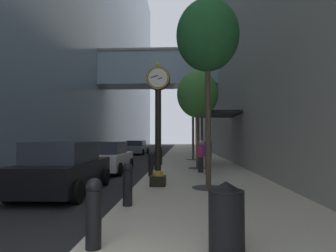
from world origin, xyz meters
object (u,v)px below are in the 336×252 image
Objects in this scene: bollard_nearest at (94,212)px; street_tree_mid_far at (193,92)px; pedestrian_walking at (208,154)px; bollard_second at (128,183)px; car_white_near at (108,157)px; car_grey_mid at (137,147)px; bollard_sixth at (160,156)px; car_black_far at (65,168)px; trash_bin at (226,217)px; bollard_fifth at (157,159)px; bollard_fourth at (151,163)px; street_tree_near at (208,37)px; pedestrian_by_clock at (201,155)px; street_clock at (158,118)px; street_tree_mid_near at (197,94)px.

street_tree_mid_far reaches higher than bollard_nearest.
bollard_second is at bearing -112.97° from pedestrian_walking.
car_white_near is 16.45m from car_grey_mid.
bollard_sixth is (0.00, 10.78, 0.00)m from bollard_second.
bollard_second is 0.23× the size of car_black_far.
bollard_sixth is 1.01× the size of trash_bin.
car_grey_mid reaches higher than bollard_sixth.
bollard_fifth is at bearing 66.95° from car_black_far.
bollard_nearest is 1.00× the size of bollard_sixth.
trash_bin is at bearing -66.65° from car_white_near.
bollard_fourth is (0.00, 8.09, 0.00)m from bollard_nearest.
bollard_fifth reaches higher than trash_bin.
street_tree_mid_far is at bearing 90.00° from street_tree_near.
pedestrian_by_clock is (2.28, 1.45, 0.27)m from bollard_fourth.
car_black_far is at bearing -110.66° from street_tree_mid_far.
bollard_fourth is 0.23× the size of car_grey_mid.
street_clock is at bearing 14.22° from car_black_far.
street_tree_mid_near is (2.25, 8.69, 3.57)m from bollard_second.
street_clock is at bearing 104.49° from trash_bin.
street_tree_near is (2.25, -8.22, 4.61)m from bollard_sixth.
street_clock is 3.12m from bollard_fourth.
car_white_near is (-2.59, -2.97, 0.10)m from bollard_sixth.
street_tree_mid_near is at bearing 10.25° from car_white_near.
bollard_fourth is 0.67× the size of pedestrian_by_clock.
trash_bin is at bearing -54.53° from bollard_second.
bollard_fifth is 2.60m from car_white_near.
street_tree_mid_near is 8.78m from car_black_far.
car_white_near is at bearing 108.32° from bollard_second.
street_tree_mid_near is at bearing 78.83° from bollard_nearest.
bollard_fifth is at bearing 141.84° from pedestrian_walking.
street_clock is 0.93× the size of car_grey_mid.
trash_bin is 9.65m from pedestrian_by_clock.
pedestrian_walking is (0.32, -2.62, -3.20)m from street_tree_mid_near.
bollard_fifth is 16.55m from car_grey_mid.
car_white_near is at bearing -86.31° from car_grey_mid.
pedestrian_by_clock reaches higher than bollard_fourth.
pedestrian_walking is at bearing 37.46° from car_black_far.
pedestrian_walking reaches higher than bollard_second.
bollard_nearest is at bearing -90.00° from bollard_second.
bollard_fifth is at bearing 90.00° from bollard_nearest.
pedestrian_by_clock reaches higher than car_black_far.
bollard_second is 9.66m from street_tree_mid_near.
bollard_nearest is 1.00× the size of bollard_fourth.
pedestrian_by_clock reaches higher than car_white_near.
car_white_near is at bearing -124.65° from street_tree_mid_far.
bollard_nearest is 2.70m from bollard_second.
bollard_fifth is 0.16× the size of street_tree_mid_far.
bollard_second is (-0.51, -2.94, -1.85)m from street_clock.
bollard_fourth is 4.09m from car_black_far.
car_black_far is at bearing -89.30° from car_white_near.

